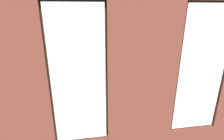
# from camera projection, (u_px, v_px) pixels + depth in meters

# --- Properties ---
(ground_plane) EXTENTS (6.92, 6.29, 0.10)m
(ground_plane) POSITION_uv_depth(u_px,v_px,m) (114.00, 97.00, 6.06)
(ground_plane) COLOR brown
(brick_wall_with_windows) EXTENTS (6.32, 0.30, 3.25)m
(brick_wall_with_windows) POSITION_uv_depth(u_px,v_px,m) (142.00, 88.00, 2.95)
(brick_wall_with_windows) COLOR brown
(brick_wall_with_windows) RESTS_ON ground_plane
(white_wall_right) EXTENTS (0.10, 5.29, 3.25)m
(white_wall_right) POSITION_uv_depth(u_px,v_px,m) (5.00, 56.00, 4.86)
(white_wall_right) COLOR silver
(white_wall_right) RESTS_ON ground_plane
(couch_by_window) EXTENTS (1.88, 0.87, 0.80)m
(couch_by_window) POSITION_uv_depth(u_px,v_px,m) (105.00, 129.00, 3.88)
(couch_by_window) COLOR black
(couch_by_window) RESTS_ON ground_plane
(couch_left) EXTENTS (0.87, 1.97, 0.80)m
(couch_left) POSITION_uv_depth(u_px,v_px,m) (180.00, 82.00, 6.38)
(couch_left) COLOR black
(couch_left) RESTS_ON ground_plane
(coffee_table) EXTENTS (1.60, 0.73, 0.41)m
(coffee_table) POSITION_uv_depth(u_px,v_px,m) (101.00, 84.00, 6.09)
(coffee_table) COLOR tan
(coffee_table) RESTS_ON ground_plane
(cup_ceramic) EXTENTS (0.08, 0.08, 0.10)m
(cup_ceramic) POSITION_uv_depth(u_px,v_px,m) (104.00, 83.00, 5.98)
(cup_ceramic) COLOR silver
(cup_ceramic) RESTS_ON coffee_table
(candle_jar) EXTENTS (0.08, 0.08, 0.11)m
(candle_jar) POSITION_uv_depth(u_px,v_px,m) (95.00, 81.00, 6.12)
(candle_jar) COLOR #B7333D
(candle_jar) RESTS_ON coffee_table
(table_plant_small) EXTENTS (0.15, 0.15, 0.25)m
(table_plant_small) POSITION_uv_depth(u_px,v_px,m) (112.00, 77.00, 6.22)
(table_plant_small) COLOR #9E5638
(table_plant_small) RESTS_ON coffee_table
(remote_silver) EXTENTS (0.17, 0.05, 0.02)m
(remote_silver) POSITION_uv_depth(u_px,v_px,m) (101.00, 83.00, 6.07)
(remote_silver) COLOR #B2B2B7
(remote_silver) RESTS_ON coffee_table
(remote_black) EXTENTS (0.17, 0.14, 0.02)m
(remote_black) POSITION_uv_depth(u_px,v_px,m) (87.00, 85.00, 5.90)
(remote_black) COLOR black
(remote_black) RESTS_ON coffee_table
(media_console) EXTENTS (0.91, 0.42, 0.54)m
(media_console) POSITION_uv_depth(u_px,v_px,m) (25.00, 97.00, 5.42)
(media_console) COLOR black
(media_console) RESTS_ON ground_plane
(tv_flatscreen) EXTENTS (1.19, 0.20, 0.80)m
(tv_flatscreen) POSITION_uv_depth(u_px,v_px,m) (22.00, 77.00, 5.21)
(tv_flatscreen) COLOR black
(tv_flatscreen) RESTS_ON media_console
(papasan_chair) EXTENTS (1.17, 1.17, 0.72)m
(papasan_chair) POSITION_uv_depth(u_px,v_px,m) (109.00, 68.00, 7.51)
(papasan_chair) COLOR olive
(papasan_chair) RESTS_ON ground_plane
(potted_plant_by_left_couch) EXTENTS (0.29, 0.29, 0.50)m
(potted_plant_by_left_couch) POSITION_uv_depth(u_px,v_px,m) (154.00, 70.00, 7.67)
(potted_plant_by_left_couch) COLOR gray
(potted_plant_by_left_couch) RESTS_ON ground_plane
(potted_plant_mid_room_small) EXTENTS (0.28, 0.28, 0.49)m
(potted_plant_mid_room_small) POSITION_uv_depth(u_px,v_px,m) (122.00, 79.00, 6.71)
(potted_plant_mid_room_small) COLOR brown
(potted_plant_mid_room_small) RESTS_ON ground_plane
(potted_plant_corner_near_left) EXTENTS (0.95, 0.91, 1.18)m
(potted_plant_corner_near_left) POSITION_uv_depth(u_px,v_px,m) (161.00, 59.00, 8.22)
(potted_plant_corner_near_left) COLOR #9E5638
(potted_plant_corner_near_left) RESTS_ON ground_plane
(potted_plant_beside_window_right) EXTENTS (1.03, 1.12, 1.29)m
(potted_plant_beside_window_right) POSITION_uv_depth(u_px,v_px,m) (36.00, 121.00, 3.45)
(potted_plant_beside_window_right) COLOR brown
(potted_plant_beside_window_right) RESTS_ON ground_plane
(potted_plant_foreground_right) EXTENTS (0.51, 0.51, 0.79)m
(potted_plant_foreground_right) POSITION_uv_depth(u_px,v_px,m) (48.00, 67.00, 7.46)
(potted_plant_foreground_right) COLOR #47423D
(potted_plant_foreground_right) RESTS_ON ground_plane
(potted_plant_between_couches) EXTENTS (1.17, 1.17, 1.18)m
(potted_plant_between_couches) POSITION_uv_depth(u_px,v_px,m) (164.00, 114.00, 4.08)
(potted_plant_between_couches) COLOR #9E5638
(potted_plant_between_couches) RESTS_ON ground_plane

